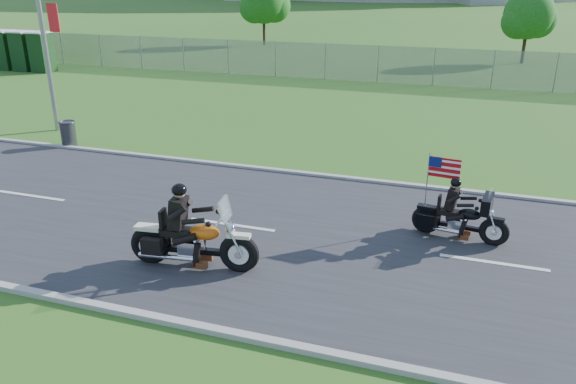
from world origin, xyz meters
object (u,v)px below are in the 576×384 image
(porta_toilet_c, at_px, (5,51))
(motorcycle_lead, at_px, (191,242))
(porta_toilet_a, at_px, (42,53))
(motorcycle_follow, at_px, (460,219))
(porta_toilet_b, at_px, (23,52))
(trash_can, at_px, (68,134))

(porta_toilet_c, height_order, motorcycle_lead, porta_toilet_c)
(porta_toilet_a, bearing_deg, motorcycle_follow, -32.39)
(porta_toilet_b, distance_m, motorcycle_follow, 31.06)
(porta_toilet_c, height_order, trash_can, porta_toilet_c)
(motorcycle_lead, bearing_deg, porta_toilet_b, 130.84)
(porta_toilet_a, height_order, trash_can, porta_toilet_a)
(porta_toilet_b, xyz_separation_m, trash_can, (13.30, -12.70, -0.71))
(porta_toilet_b, distance_m, motorcycle_lead, 28.73)
(motorcycle_follow, bearing_deg, porta_toilet_a, 155.11)
(porta_toilet_b, distance_m, trash_can, 18.41)
(trash_can, bearing_deg, porta_toilet_a, 133.15)
(porta_toilet_b, bearing_deg, motorcycle_lead, -41.69)
(porta_toilet_c, distance_m, motorcycle_follow, 32.27)
(porta_toilet_a, xyz_separation_m, motorcycle_lead, (20.05, -19.11, -0.56))
(motorcycle_follow, bearing_deg, trash_can, 173.59)
(porta_toilet_c, relative_size, trash_can, 2.59)
(porta_toilet_a, xyz_separation_m, motorcycle_follow, (25.21, -16.00, -0.64))
(porta_toilet_a, xyz_separation_m, trash_can, (11.90, -12.70, -0.71))
(porta_toilet_b, bearing_deg, motorcycle_follow, -31.01)
(porta_toilet_a, distance_m, porta_toilet_c, 2.80)
(porta_toilet_c, xyz_separation_m, trash_can, (14.70, -12.70, -0.71))
(porta_toilet_b, relative_size, trash_can, 2.59)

